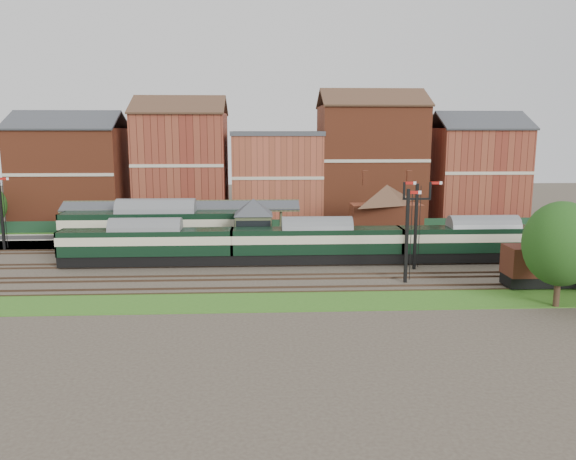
{
  "coord_description": "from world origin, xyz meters",
  "views": [
    {
      "loc": [
        -2.21,
        -52.76,
        12.87
      ],
      "look_at": [
        0.43,
        2.0,
        3.0
      ],
      "focal_mm": 35.0,
      "sensor_mm": 36.0,
      "label": 1
    }
  ],
  "objects_px": {
    "dmu_train": "(317,242)",
    "goods_van_a": "(542,263)",
    "semaphore_bracket": "(416,220)",
    "signal_box": "(254,226)",
    "platform_railcar": "(157,227)"
  },
  "relations": [
    {
      "from": "dmu_train",
      "to": "platform_railcar",
      "type": "relative_size",
      "value": 2.45
    },
    {
      "from": "platform_railcar",
      "to": "signal_box",
      "type": "bearing_deg",
      "value": -17.53
    },
    {
      "from": "signal_box",
      "to": "dmu_train",
      "type": "bearing_deg",
      "value": -28.02
    },
    {
      "from": "signal_box",
      "to": "platform_railcar",
      "type": "distance_m",
      "value": 10.8
    },
    {
      "from": "signal_box",
      "to": "goods_van_a",
      "type": "bearing_deg",
      "value": -27.21
    },
    {
      "from": "dmu_train",
      "to": "goods_van_a",
      "type": "relative_size",
      "value": 8.09
    },
    {
      "from": "dmu_train",
      "to": "goods_van_a",
      "type": "distance_m",
      "value": 19.87
    },
    {
      "from": "goods_van_a",
      "to": "semaphore_bracket",
      "type": "bearing_deg",
      "value": 143.49
    },
    {
      "from": "semaphore_bracket",
      "to": "signal_box",
      "type": "bearing_deg",
      "value": 159.08
    },
    {
      "from": "semaphore_bracket",
      "to": "goods_van_a",
      "type": "relative_size",
      "value": 1.36
    },
    {
      "from": "goods_van_a",
      "to": "signal_box",
      "type": "bearing_deg",
      "value": 152.79
    },
    {
      "from": "dmu_train",
      "to": "platform_railcar",
      "type": "xyz_separation_m",
      "value": [
        -16.39,
        6.5,
        0.46
      ]
    },
    {
      "from": "platform_railcar",
      "to": "semaphore_bracket",
      "type": "bearing_deg",
      "value": -19.56
    },
    {
      "from": "platform_railcar",
      "to": "dmu_train",
      "type": "bearing_deg",
      "value": -21.63
    },
    {
      "from": "signal_box",
      "to": "platform_railcar",
      "type": "bearing_deg",
      "value": 162.47
    }
  ]
}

